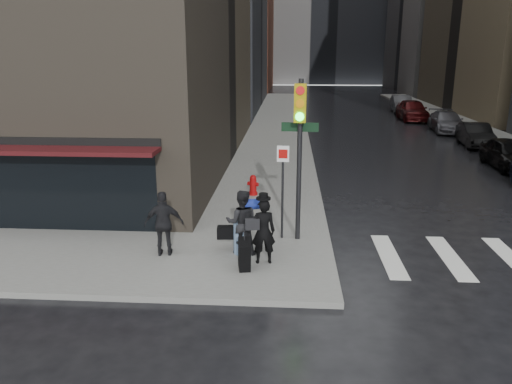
{
  "coord_description": "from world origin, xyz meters",
  "views": [
    {
      "loc": [
        0.77,
        -11.6,
        5.28
      ],
      "look_at": [
        -0.17,
        2.44,
        1.3
      ],
      "focal_mm": 35.0,
      "sensor_mm": 36.0,
      "label": 1
    }
  ],
  "objects_px": {
    "fire_hydrant": "(253,186)",
    "parked_car_1": "(509,154)",
    "parked_car_5": "(401,104)",
    "traffic_light": "(298,139)",
    "parked_car_4": "(412,110)",
    "man_greycoat": "(164,224)",
    "man_overcoat": "(259,235)",
    "man_jeans": "(242,222)",
    "parked_car_2": "(476,135)",
    "parked_car_3": "(447,122)"
  },
  "relations": [
    {
      "from": "parked_car_1",
      "to": "parked_car_2",
      "type": "bearing_deg",
      "value": 86.6
    },
    {
      "from": "man_overcoat",
      "to": "parked_car_5",
      "type": "relative_size",
      "value": 0.41
    },
    {
      "from": "man_greycoat",
      "to": "parked_car_4",
      "type": "distance_m",
      "value": 31.07
    },
    {
      "from": "man_jeans",
      "to": "parked_car_3",
      "type": "relative_size",
      "value": 0.37
    },
    {
      "from": "parked_car_3",
      "to": "parked_car_5",
      "type": "distance_m",
      "value": 11.18
    },
    {
      "from": "parked_car_1",
      "to": "parked_car_5",
      "type": "bearing_deg",
      "value": 91.64
    },
    {
      "from": "fire_hydrant",
      "to": "parked_car_1",
      "type": "relative_size",
      "value": 0.19
    },
    {
      "from": "man_overcoat",
      "to": "parked_car_3",
      "type": "height_order",
      "value": "man_overcoat"
    },
    {
      "from": "man_overcoat",
      "to": "parked_car_5",
      "type": "xyz_separation_m",
      "value": [
        10.69,
        34.31,
        -0.18
      ]
    },
    {
      "from": "parked_car_2",
      "to": "parked_car_3",
      "type": "xyz_separation_m",
      "value": [
        0.03,
        5.58,
        0.01
      ]
    },
    {
      "from": "man_jeans",
      "to": "parked_car_2",
      "type": "bearing_deg",
      "value": -127.94
    },
    {
      "from": "man_greycoat",
      "to": "fire_hydrant",
      "type": "distance_m",
      "value": 6.1
    },
    {
      "from": "parked_car_1",
      "to": "parked_car_4",
      "type": "relative_size",
      "value": 0.85
    },
    {
      "from": "parked_car_4",
      "to": "fire_hydrant",
      "type": "bearing_deg",
      "value": -115.2
    },
    {
      "from": "man_overcoat",
      "to": "man_jeans",
      "type": "distance_m",
      "value": 0.85
    },
    {
      "from": "traffic_light",
      "to": "parked_car_4",
      "type": "bearing_deg",
      "value": 74.75
    },
    {
      "from": "traffic_light",
      "to": "parked_car_5",
      "type": "relative_size",
      "value": 0.99
    },
    {
      "from": "parked_car_2",
      "to": "parked_car_4",
      "type": "bearing_deg",
      "value": 100.51
    },
    {
      "from": "man_overcoat",
      "to": "traffic_light",
      "type": "height_order",
      "value": "traffic_light"
    },
    {
      "from": "man_jeans",
      "to": "parked_car_1",
      "type": "relative_size",
      "value": 0.42
    },
    {
      "from": "parked_car_1",
      "to": "parked_car_4",
      "type": "bearing_deg",
      "value": 92.98
    },
    {
      "from": "man_greycoat",
      "to": "parked_car_3",
      "type": "relative_size",
      "value": 0.37
    },
    {
      "from": "man_overcoat",
      "to": "fire_hydrant",
      "type": "bearing_deg",
      "value": -93.71
    },
    {
      "from": "parked_car_1",
      "to": "man_greycoat",
      "type": "bearing_deg",
      "value": -138.11
    },
    {
      "from": "fire_hydrant",
      "to": "parked_car_3",
      "type": "xyz_separation_m",
      "value": [
        11.97,
        16.93,
        0.19
      ]
    },
    {
      "from": "traffic_light",
      "to": "parked_car_1",
      "type": "distance_m",
      "value": 14.49
    },
    {
      "from": "traffic_light",
      "to": "parked_car_5",
      "type": "distance_m",
      "value": 34.08
    },
    {
      "from": "man_overcoat",
      "to": "parked_car_4",
      "type": "relative_size",
      "value": 0.38
    },
    {
      "from": "traffic_light",
      "to": "fire_hydrant",
      "type": "distance_m",
      "value": 5.38
    },
    {
      "from": "man_greycoat",
      "to": "parked_car_3",
      "type": "bearing_deg",
      "value": -131.05
    },
    {
      "from": "traffic_light",
      "to": "parked_car_1",
      "type": "height_order",
      "value": "traffic_light"
    },
    {
      "from": "traffic_light",
      "to": "parked_car_5",
      "type": "height_order",
      "value": "traffic_light"
    },
    {
      "from": "parked_car_2",
      "to": "parked_car_5",
      "type": "xyz_separation_m",
      "value": [
        -0.65,
        16.74,
        0.08
      ]
    },
    {
      "from": "traffic_light",
      "to": "parked_car_3",
      "type": "relative_size",
      "value": 0.95
    },
    {
      "from": "man_overcoat",
      "to": "man_greycoat",
      "type": "bearing_deg",
      "value": -19.22
    },
    {
      "from": "man_jeans",
      "to": "fire_hydrant",
      "type": "bearing_deg",
      "value": -91.85
    },
    {
      "from": "man_jeans",
      "to": "parked_car_5",
      "type": "xyz_separation_m",
      "value": [
        11.19,
        33.63,
        -0.27
      ]
    },
    {
      "from": "man_greycoat",
      "to": "parked_car_5",
      "type": "xyz_separation_m",
      "value": [
        13.17,
        33.87,
        -0.26
      ]
    },
    {
      "from": "fire_hydrant",
      "to": "parked_car_5",
      "type": "relative_size",
      "value": 0.17
    },
    {
      "from": "man_greycoat",
      "to": "traffic_light",
      "type": "relative_size",
      "value": 0.38
    },
    {
      "from": "fire_hydrant",
      "to": "parked_car_1",
      "type": "bearing_deg",
      "value": 26.63
    },
    {
      "from": "traffic_light",
      "to": "fire_hydrant",
      "type": "relative_size",
      "value": 5.87
    },
    {
      "from": "man_overcoat",
      "to": "parked_car_4",
      "type": "bearing_deg",
      "value": -119.09
    },
    {
      "from": "parked_car_1",
      "to": "parked_car_4",
      "type": "xyz_separation_m",
      "value": [
        -0.55,
        16.74,
        0.12
      ]
    },
    {
      "from": "man_greycoat",
      "to": "traffic_light",
      "type": "xyz_separation_m",
      "value": [
        3.42,
        1.29,
        2.01
      ]
    },
    {
      "from": "man_jeans",
      "to": "parked_car_5",
      "type": "distance_m",
      "value": 35.44
    },
    {
      "from": "man_greycoat",
      "to": "fire_hydrant",
      "type": "height_order",
      "value": "man_greycoat"
    },
    {
      "from": "man_overcoat",
      "to": "fire_hydrant",
      "type": "height_order",
      "value": "man_overcoat"
    },
    {
      "from": "man_jeans",
      "to": "man_overcoat",
      "type": "bearing_deg",
      "value": 123.72
    },
    {
      "from": "parked_car_1",
      "to": "parked_car_5",
      "type": "distance_m",
      "value": 22.32
    }
  ]
}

